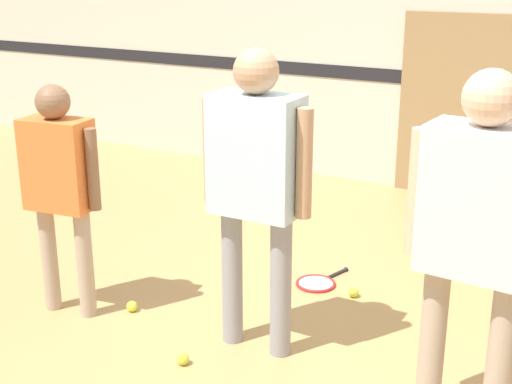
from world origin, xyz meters
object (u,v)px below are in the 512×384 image
at_px(person_student_left, 59,176).
at_px(racket_spare_on_floor, 318,282).
at_px(person_instructor, 256,171).
at_px(person_student_right, 479,221).
at_px(tennis_ball_stray_left, 132,306).
at_px(tennis_ball_near_instructor, 183,359).
at_px(tennis_ball_by_spare_racket, 353,292).

relative_size(person_student_left, racket_spare_on_floor, 2.87).
xyz_separation_m(person_instructor, person_student_right, (1.15, -0.21, 0.01)).
bearing_deg(person_student_left, tennis_ball_stray_left, 20.26).
relative_size(person_student_left, tennis_ball_near_instructor, 20.85).
bearing_deg(person_instructor, tennis_ball_by_spare_racket, 72.95).
distance_m(person_student_right, tennis_ball_stray_left, 2.24).
height_order(person_student_right, tennis_ball_stray_left, person_student_right).
height_order(person_student_left, tennis_ball_by_spare_racket, person_student_left).
height_order(tennis_ball_near_instructor, tennis_ball_by_spare_racket, same).
distance_m(person_instructor, tennis_ball_near_instructor, 1.06).
height_order(person_instructor, person_student_left, person_instructor).
distance_m(person_instructor, racket_spare_on_floor, 1.33).
distance_m(person_student_left, person_student_right, 2.34).
bearing_deg(person_student_right, tennis_ball_by_spare_racket, -44.02).
xyz_separation_m(person_student_right, tennis_ball_stray_left, (-2.01, 0.20, -0.98)).
height_order(person_student_left, tennis_ball_near_instructor, person_student_left).
bearing_deg(tennis_ball_stray_left, tennis_ball_by_spare_racket, 37.14).
height_order(racket_spare_on_floor, tennis_ball_near_instructor, tennis_ball_near_instructor).
distance_m(person_student_right, tennis_ball_by_spare_racket, 1.68).
distance_m(person_instructor, tennis_ball_by_spare_racket, 1.29).
height_order(tennis_ball_by_spare_racket, tennis_ball_stray_left, same).
height_order(person_student_right, tennis_ball_near_instructor, person_student_right).
xyz_separation_m(person_student_right, tennis_ball_near_instructor, (-1.40, -0.14, -0.98)).
distance_m(person_student_right, racket_spare_on_floor, 1.89).
bearing_deg(tennis_ball_near_instructor, person_student_right, 5.82).
bearing_deg(tennis_ball_by_spare_racket, tennis_ball_near_instructor, -112.69).
distance_m(tennis_ball_near_instructor, tennis_ball_by_spare_racket, 1.27).
relative_size(tennis_ball_near_instructor, tennis_ball_stray_left, 1.00).
relative_size(racket_spare_on_floor, tennis_ball_stray_left, 7.27).
distance_m(racket_spare_on_floor, tennis_ball_by_spare_racket, 0.28).
relative_size(tennis_ball_by_spare_racket, tennis_ball_stray_left, 1.00).
height_order(person_instructor, tennis_ball_stray_left, person_instructor).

